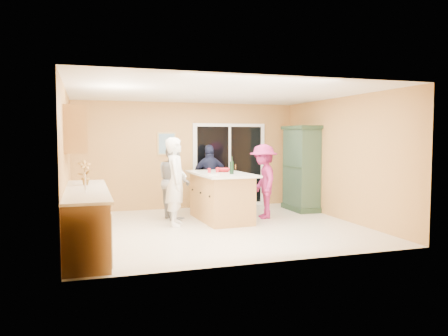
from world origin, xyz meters
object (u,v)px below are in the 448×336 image
object	(u,v)px
green_hutch	(301,169)
woman_grey	(174,180)
woman_navy	(210,177)
woman_magenta	(264,181)
kitchen_island	(221,198)
woman_white	(176,182)

from	to	relation	value
green_hutch	woman_grey	xyz separation A→B (m)	(-3.12, -0.12, -0.16)
woman_grey	woman_navy	xyz separation A→B (m)	(1.06, 0.89, -0.04)
green_hutch	woman_magenta	xyz separation A→B (m)	(-1.26, -0.67, -0.18)
green_hutch	kitchen_island	bearing A→B (deg)	-164.13
kitchen_island	woman_grey	bearing A→B (deg)	148.24
green_hutch	woman_white	size ratio (longest dim) A/B	1.16
kitchen_island	woman_white	size ratio (longest dim) A/B	1.12
woman_magenta	kitchen_island	bearing A→B (deg)	-81.23
kitchen_island	woman_grey	distance (m)	1.09
woman_white	woman_magenta	size ratio (longest dim) A/B	1.09
kitchen_island	woman_magenta	size ratio (longest dim) A/B	1.22
woman_white	woman_grey	world-z (taller)	woman_white
green_hutch	woman_white	xyz separation A→B (m)	(-3.23, -0.88, -0.11)
kitchen_island	woman_magenta	world-z (taller)	woman_magenta
green_hutch	woman_magenta	world-z (taller)	green_hutch
kitchen_island	woman_magenta	bearing A→B (deg)	-4.44
kitchen_island	woman_navy	world-z (taller)	woman_navy
woman_white	woman_navy	bearing A→B (deg)	-19.72
woman_white	woman_magenta	xyz separation A→B (m)	(1.97, 0.21, -0.07)
woman_navy	woman_magenta	world-z (taller)	woman_magenta
woman_white	woman_grey	xyz separation A→B (m)	(0.11, 0.76, -0.05)
woman_grey	woman_navy	bearing A→B (deg)	-59.58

